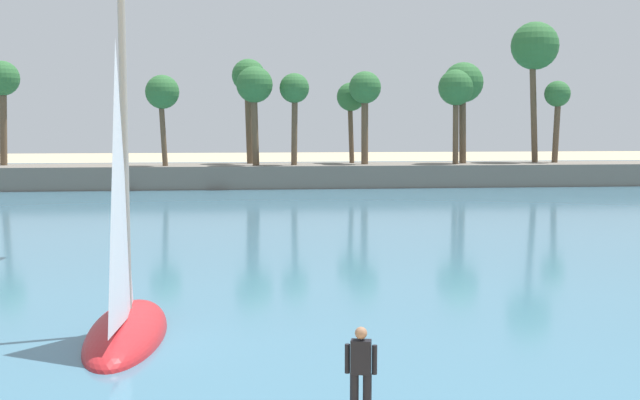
{
  "coord_description": "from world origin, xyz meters",
  "views": [
    {
      "loc": [
        -1.22,
        -6.81,
        5.09
      ],
      "look_at": [
        0.69,
        10.94,
        3.38
      ],
      "focal_mm": 45.69,
      "sensor_mm": 36.0,
      "label": 1
    }
  ],
  "objects": [
    {
      "name": "sea",
      "position": [
        0.0,
        51.63,
        0.03
      ],
      "size": [
        220.0,
        90.75,
        0.06
      ],
      "primitive_type": "cube",
      "color": "teal",
      "rests_on": "ground"
    },
    {
      "name": "palm_headland",
      "position": [
        -2.09,
        56.99,
        3.11
      ],
      "size": [
        97.4,
        6.0,
        13.23
      ],
      "color": "slate",
      "rests_on": "ground"
    },
    {
      "name": "person_at_waterline",
      "position": [
        0.9,
        6.43,
        0.89
      ],
      "size": [
        0.54,
        0.28,
        1.67
      ],
      "color": "black",
      "rests_on": "ground"
    },
    {
      "name": "sailboat_near_shore",
      "position": [
        -3.75,
        12.24,
        0.84
      ],
      "size": [
        1.88,
        5.96,
        8.6
      ],
      "color": "red",
      "rests_on": "sea"
    }
  ]
}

